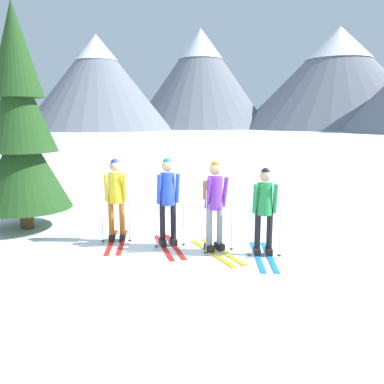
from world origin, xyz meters
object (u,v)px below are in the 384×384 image
(skier_in_purple, at_px, (215,201))
(pine_tree_near, at_px, (20,128))
(skier_in_blue, at_px, (168,196))
(skier_in_yellow, at_px, (116,197))
(skier_in_green, at_px, (264,207))

(skier_in_purple, height_order, pine_tree_near, pine_tree_near)
(skier_in_blue, xyz_separation_m, pine_tree_near, (-3.52, 0.69, 1.29))
(skier_in_yellow, relative_size, skier_in_blue, 0.97)
(pine_tree_near, bearing_deg, skier_in_yellow, -13.54)
(skier_in_yellow, xyz_separation_m, pine_tree_near, (-2.40, 0.58, 1.35))
(skier_in_purple, relative_size, pine_tree_near, 0.35)
(skier_in_yellow, relative_size, skier_in_green, 1.01)
(skier_in_blue, relative_size, pine_tree_near, 0.35)
(skier_in_purple, xyz_separation_m, pine_tree_near, (-4.47, 0.86, 1.31))
(skier_in_yellow, xyz_separation_m, skier_in_blue, (1.11, -0.11, 0.07))
(skier_in_yellow, bearing_deg, pine_tree_near, 166.46)
(skier_in_yellow, relative_size, skier_in_purple, 0.98)
(skier_in_green, distance_m, pine_tree_near, 5.64)
(skier_in_purple, bearing_deg, skier_in_green, -4.10)
(skier_in_purple, distance_m, pine_tree_near, 4.73)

